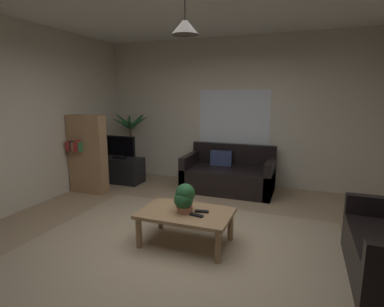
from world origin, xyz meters
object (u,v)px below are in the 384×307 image
object	(u,v)px
remote_on_table_1	(197,215)
potted_plant_on_table	(184,197)
pendant_lamp	(185,26)
tv	(119,147)
book_on_table_0	(183,207)
remote_on_table_0	(202,211)
bookshelf_corner	(87,154)
tv_stand	(121,170)
book_on_table_1	(182,205)
potted_palm_corner	(131,146)
couch_under_window	(229,176)
coffee_table	(186,216)

from	to	relation	value
remote_on_table_1	potted_plant_on_table	bearing A→B (deg)	82.49
potted_plant_on_table	pendant_lamp	size ratio (longest dim) A/B	0.73
potted_plant_on_table	tv	world-z (taller)	tv
book_on_table_0	remote_on_table_0	bearing A→B (deg)	-12.24
remote_on_table_0	bookshelf_corner	bearing A→B (deg)	55.51
tv_stand	pendant_lamp	bearing A→B (deg)	-41.72
book_on_table_0	bookshelf_corner	distance (m)	2.58
book_on_table_1	potted_palm_corner	bearing A→B (deg)	132.43
book_on_table_1	potted_plant_on_table	size ratio (longest dim) A/B	0.34
remote_on_table_1	bookshelf_corner	size ratio (longest dim) A/B	0.11
couch_under_window	pendant_lamp	distance (m)	3.09
tv_stand	bookshelf_corner	distance (m)	0.89
coffee_table	remote_on_table_0	size ratio (longest dim) A/B	6.66
bookshelf_corner	couch_under_window	bearing A→B (deg)	22.70
coffee_table	tv_stand	bearing A→B (deg)	138.28
tv_stand	tv	xyz separation A→B (m)	(0.00, -0.02, 0.48)
book_on_table_0	potted_palm_corner	distance (m)	3.21
coffee_table	potted_plant_on_table	xyz separation A→B (m)	(-0.01, -0.03, 0.25)
coffee_table	remote_on_table_1	distance (m)	0.20
couch_under_window	remote_on_table_1	distance (m)	2.30
bookshelf_corner	potted_palm_corner	bearing A→B (deg)	83.37
remote_on_table_0	tv	distance (m)	3.06
potted_plant_on_table	tv	size ratio (longest dim) A/B	0.48
book_on_table_0	remote_on_table_1	distance (m)	0.30
couch_under_window	book_on_table_1	size ratio (longest dim) A/B	13.91
remote_on_table_0	potted_palm_corner	distance (m)	3.43
potted_palm_corner	tv_stand	bearing A→B (deg)	-85.28
potted_plant_on_table	potted_palm_corner	bearing A→B (deg)	131.97
book_on_table_0	tv_stand	distance (m)	2.83
tv_stand	remote_on_table_0	bearing A→B (deg)	-38.81
book_on_table_1	bookshelf_corner	bearing A→B (deg)	154.01
remote_on_table_1	bookshelf_corner	distance (m)	2.88
bookshelf_corner	pendant_lamp	world-z (taller)	pendant_lamp
coffee_table	remote_on_table_1	xyz separation A→B (m)	(0.16, -0.08, 0.07)
remote_on_table_1	pendant_lamp	distance (m)	2.04
coffee_table	tv_stand	size ratio (longest dim) A/B	1.18
potted_plant_on_table	tv	bearing A→B (deg)	138.11
potted_palm_corner	bookshelf_corner	bearing A→B (deg)	-96.63
tv	coffee_table	bearing A→B (deg)	-41.40
remote_on_table_0	pendant_lamp	bearing A→B (deg)	93.48
tv_stand	bookshelf_corner	size ratio (longest dim) A/B	0.64
potted_plant_on_table	book_on_table_0	bearing A→B (deg)	116.75
remote_on_table_0	potted_palm_corner	size ratio (longest dim) A/B	0.11
remote_on_table_0	tv_stand	xyz separation A→B (m)	(-2.38, 1.92, -0.16)
remote_on_table_1	tv	size ratio (longest dim) A/B	0.23
coffee_table	tv_stand	world-z (taller)	tv_stand
potted_palm_corner	pendant_lamp	size ratio (longest dim) A/B	3.14
remote_on_table_0	potted_plant_on_table	xyz separation A→B (m)	(-0.19, -0.07, 0.18)
book_on_table_0	tv_stand	size ratio (longest dim) A/B	0.17
couch_under_window	tv_stand	bearing A→B (deg)	-173.65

